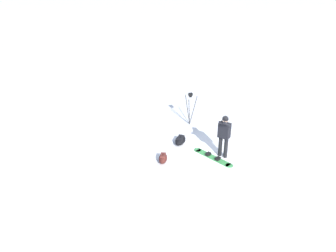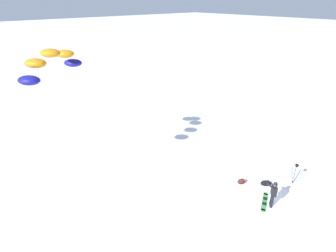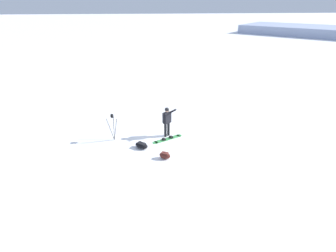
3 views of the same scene
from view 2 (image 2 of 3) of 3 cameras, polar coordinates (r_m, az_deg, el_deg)
ground_plane at (r=15.99m, az=22.31°, el=-15.85°), size 300.00×300.00×0.00m
snowboarder at (r=15.23m, az=22.54°, el=-13.46°), size 0.71×0.54×1.64m
snowboard at (r=15.95m, az=20.79°, el=-15.51°), size 1.59×0.88×0.10m
traction_kite at (r=14.84m, az=-24.53°, el=12.86°), size 4.20×3.45×1.34m
gear_bag_large at (r=17.08m, az=21.08°, el=-11.85°), size 0.76×0.71×0.28m
camera_tripod at (r=17.38m, az=26.66°, el=-8.81°), size 0.54×0.49×1.43m
gear_bag_small at (r=16.71m, az=16.11°, el=-11.82°), size 0.58×0.48×0.33m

